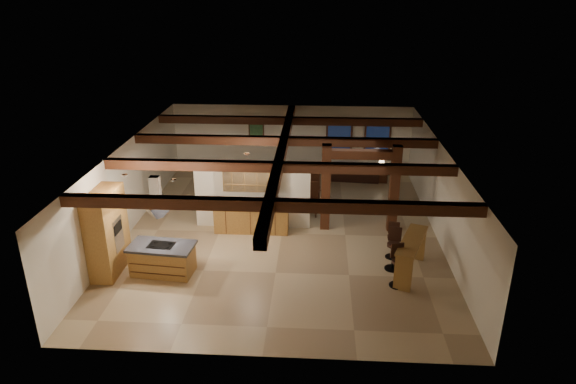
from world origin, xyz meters
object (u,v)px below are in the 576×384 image
at_px(bar_counter, 411,251).
at_px(sofa, 351,171).
at_px(dining_table, 294,199).
at_px(kitchen_island, 163,259).

bearing_deg(bar_counter, sofa, 99.32).
xyz_separation_m(dining_table, bar_counter, (3.49, -4.50, 0.42)).
bearing_deg(sofa, dining_table, 57.59).
distance_m(sofa, bar_counter, 7.60).
distance_m(kitchen_island, dining_table, 5.96).
xyz_separation_m(sofa, bar_counter, (1.23, -7.49, 0.39)).
bearing_deg(sofa, bar_counter, 104.03).
relative_size(dining_table, bar_counter, 0.82).
relative_size(dining_table, sofa, 0.75).
xyz_separation_m(kitchen_island, sofa, (5.69, 7.85, -0.11)).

